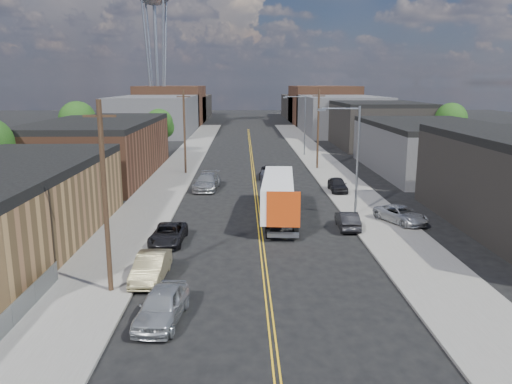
{
  "coord_description": "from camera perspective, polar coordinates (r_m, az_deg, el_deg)",
  "views": [
    {
      "loc": [
        -1.22,
        -14.63,
        10.77
      ],
      "look_at": [
        -0.25,
        23.11,
        2.5
      ],
      "focal_mm": 35.0,
      "sensor_mm": 36.0,
      "label": 1
    }
  ],
  "objects": [
    {
      "name": "ground",
      "position": [
        75.41,
        -0.53,
        4.14
      ],
      "size": [
        260.0,
        260.0,
        0.0
      ],
      "primitive_type": "plane",
      "color": "black",
      "rests_on": "ground"
    },
    {
      "name": "centerline",
      "position": [
        60.6,
        -0.3,
        2.12
      ],
      "size": [
        0.32,
        120.0,
        0.01
      ],
      "primitive_type": "cube",
      "color": "gold",
      "rests_on": "ground"
    },
    {
      "name": "sidewalk_left",
      "position": [
        61.14,
        -9.24,
        2.12
      ],
      "size": [
        5.0,
        140.0,
        0.15
      ],
      "primitive_type": "cube",
      "color": "slate",
      "rests_on": "ground"
    },
    {
      "name": "sidewalk_right",
      "position": [
        61.52,
        8.59,
        2.2
      ],
      "size": [
        5.0,
        140.0,
        0.15
      ],
      "primitive_type": "cube",
      "color": "slate",
      "rests_on": "ground"
    },
    {
      "name": "warehouse_brown",
      "position": [
        61.44,
        -17.37,
        4.81
      ],
      "size": [
        12.0,
        26.0,
        6.6
      ],
      "color": "#543221",
      "rests_on": "ground"
    },
    {
      "name": "industrial_right_b",
      "position": [
        65.38,
        19.42,
        4.87
      ],
      "size": [
        14.0,
        24.0,
        6.1
      ],
      "color": "#3C3C3E",
      "rests_on": "ground"
    },
    {
      "name": "industrial_right_c",
      "position": [
        89.96,
        13.61,
        7.57
      ],
      "size": [
        14.0,
        22.0,
        7.6
      ],
      "color": "black",
      "rests_on": "ground"
    },
    {
      "name": "skyline_left_a",
      "position": [
        111.43,
        -11.3,
        8.63
      ],
      "size": [
        16.0,
        30.0,
        8.0
      ],
      "primitive_type": "cube",
      "color": "#3C3C3E",
      "rests_on": "ground"
    },
    {
      "name": "skyline_right_a",
      "position": [
        111.87,
        9.58,
        8.71
      ],
      "size": [
        16.0,
        30.0,
        8.0
      ],
      "primitive_type": "cube",
      "color": "#3C3C3E",
      "rests_on": "ground"
    },
    {
      "name": "skyline_left_b",
      "position": [
        136.05,
        -9.55,
        9.76
      ],
      "size": [
        16.0,
        26.0,
        10.0
      ],
      "primitive_type": "cube",
      "color": "#543221",
      "rests_on": "ground"
    },
    {
      "name": "skyline_right_b",
      "position": [
        136.41,
        7.59,
        9.82
      ],
      "size": [
        16.0,
        26.0,
        10.0
      ],
      "primitive_type": "cube",
      "color": "#543221",
      "rests_on": "ground"
    },
    {
      "name": "skyline_left_c",
      "position": [
        155.93,
        -8.51,
        9.55
      ],
      "size": [
        16.0,
        40.0,
        7.0
      ],
      "primitive_type": "cube",
      "color": "black",
      "rests_on": "ground"
    },
    {
      "name": "skyline_right_c",
      "position": [
        156.25,
        6.42,
        9.61
      ],
      "size": [
        16.0,
        40.0,
        7.0
      ],
      "primitive_type": "cube",
      "color": "black",
      "rests_on": "ground"
    },
    {
      "name": "streetlight_near",
      "position": [
        40.96,
        11.01,
        4.49
      ],
      "size": [
        3.39,
        0.25,
        9.0
      ],
      "color": "gray",
      "rests_on": "ground"
    },
    {
      "name": "streetlight_far",
      "position": [
        75.34,
        5.31,
        8.16
      ],
      "size": [
        3.39,
        0.25,
        9.0
      ],
      "color": "gray",
      "rests_on": "ground"
    },
    {
      "name": "utility_pole_left_near",
      "position": [
        26.21,
        -16.88,
        -0.59
      ],
      "size": [
        1.6,
        0.26,
        10.0
      ],
      "color": "black",
      "rests_on": "ground"
    },
    {
      "name": "utility_pole_left_far",
      "position": [
        60.3,
        -8.17,
        6.87
      ],
      "size": [
        1.6,
        0.26,
        10.0
      ],
      "color": "black",
      "rests_on": "ground"
    },
    {
      "name": "utility_pole_right",
      "position": [
        63.58,
        7.11,
        7.18
      ],
      "size": [
        1.6,
        0.26,
        10.0
      ],
      "color": "black",
      "rests_on": "ground"
    },
    {
      "name": "tree_left_mid",
      "position": [
        73.43,
        -19.67,
        7.51
      ],
      "size": [
        5.1,
        5.04,
        8.37
      ],
      "color": "black",
      "rests_on": "ground"
    },
    {
      "name": "tree_left_far",
      "position": [
        77.92,
        -10.96,
        7.56
      ],
      "size": [
        4.35,
        4.2,
        6.97
      ],
      "color": "black",
      "rests_on": "ground"
    },
    {
      "name": "tree_right_far",
      "position": [
        81.11,
        21.41,
        7.56
      ],
      "size": [
        4.85,
        4.76,
        7.91
      ],
      "color": "black",
      "rests_on": "ground"
    },
    {
      "name": "semi_truck",
      "position": [
        40.71,
        2.4,
        -0.06
      ],
      "size": [
        3.18,
        13.78,
        3.56
      ],
      "rotation": [
        0.0,
        0.0,
        -0.08
      ],
      "color": "silver",
      "rests_on": "ground"
    },
    {
      "name": "car_left_a",
      "position": [
        23.86,
        -10.71,
        -12.61
      ],
      "size": [
        2.39,
        4.8,
        1.57
      ],
      "primitive_type": "imported",
      "rotation": [
        0.0,
        0.0,
        -0.12
      ],
      "color": "#B3B7B9",
      "rests_on": "ground"
    },
    {
      "name": "car_left_b",
      "position": [
        28.66,
        -11.91,
        -8.39
      ],
      "size": [
        1.75,
        4.58,
        1.49
      ],
      "primitive_type": "imported",
      "rotation": [
        0.0,
        0.0,
        -0.04
      ],
      "color": "#857B57",
      "rests_on": "ground"
    },
    {
      "name": "car_left_c",
      "position": [
        34.79,
        -10.0,
        -4.75
      ],
      "size": [
        2.36,
        4.76,
        1.3
      ],
      "primitive_type": "imported",
      "rotation": [
        0.0,
        0.0,
        -0.05
      ],
      "color": "black",
      "rests_on": "ground"
    },
    {
      "name": "car_left_d",
      "position": [
        51.58,
        -5.65,
        1.17
      ],
      "size": [
        2.84,
        5.85,
        1.64
      ],
      "primitive_type": "imported",
      "rotation": [
        0.0,
        0.0,
        -0.1
      ],
      "color": "#96999B",
      "rests_on": "ground"
    },
    {
      "name": "car_right_oncoming",
      "position": [
        38.21,
        10.41,
        -3.18
      ],
      "size": [
        1.56,
        4.1,
        1.33
      ],
      "primitive_type": "imported",
      "rotation": [
        0.0,
        0.0,
        3.1
      ],
      "color": "black",
      "rests_on": "ground"
    },
    {
      "name": "car_right_lot_a",
      "position": [
        40.3,
        16.25,
        -2.48
      ],
      "size": [
        3.93,
        5.11,
        1.29
      ],
      "primitive_type": "imported",
      "rotation": [
        0.0,
        0.0,
        0.45
      ],
      "color": "#B6B8BB",
      "rests_on": "sidewalk_right"
    },
    {
      "name": "car_right_lot_c",
      "position": [
        50.52,
        9.31,
        0.85
      ],
      "size": [
        1.61,
        4.0,
        1.36
      ],
      "primitive_type": "imported",
      "rotation": [
        0.0,
        0.0,
        0.0
      ],
      "color": "black",
      "rests_on": "sidewalk_right"
    },
    {
      "name": "car_ahead_truck",
      "position": [
        57.6,
        1.63,
        2.28
      ],
      "size": [
        2.77,
        5.19,
        1.39
      ],
      "primitive_type": "imported",
      "rotation": [
        0.0,
        0.0,
        -0.1
      ],
      "color": "black",
      "rests_on": "ground"
    }
  ]
}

